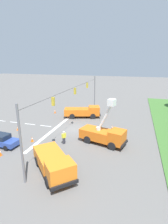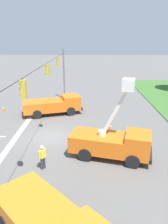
# 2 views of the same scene
# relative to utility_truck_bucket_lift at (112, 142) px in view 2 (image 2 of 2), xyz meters

# --- Properties ---
(ground_plane) EXTENTS (200.00, 200.00, 0.00)m
(ground_plane) POSITION_rel_utility_truck_bucket_lift_xyz_m (-3.47, -5.22, -1.32)
(ground_plane) COLOR #605E5B
(lane_markings) EXTENTS (17.60, 15.25, 0.01)m
(lane_markings) POSITION_rel_utility_truck_bucket_lift_xyz_m (-3.47, -9.84, -1.31)
(lane_markings) COLOR silver
(lane_markings) RESTS_ON ground
(signal_gantry) EXTENTS (26.20, 0.33, 7.20)m
(signal_gantry) POSITION_rel_utility_truck_bucket_lift_xyz_m (-3.52, -5.23, 3.11)
(signal_gantry) COLOR slate
(signal_gantry) RESTS_ON ground
(utility_truck_bucket_lift) EXTENTS (3.68, 6.34, 6.02)m
(utility_truck_bucket_lift) POSITION_rel_utility_truck_bucket_lift_xyz_m (0.00, 0.00, 0.00)
(utility_truck_bucket_lift) COLOR orange
(utility_truck_bucket_lift) RESTS_ON ground
(utility_truck_support_near) EXTENTS (4.22, 7.13, 2.11)m
(utility_truck_support_near) POSITION_rel_utility_truck_bucket_lift_xyz_m (-9.83, -5.82, -0.19)
(utility_truck_support_near) COLOR orange
(utility_truck_support_near) RESTS_ON ground
(road_worker) EXTENTS (0.55, 0.43, 1.77)m
(road_worker) POSITION_rel_utility_truck_bucket_lift_xyz_m (1.58, -4.89, -0.32)
(road_worker) COLOR #383842
(road_worker) RESTS_ON ground
(traffic_cone_mid_right) EXTENTS (0.36, 0.36, 0.80)m
(traffic_cone_mid_right) POSITION_rel_utility_truck_bucket_lift_xyz_m (-10.66, -12.16, -0.92)
(traffic_cone_mid_right) COLOR orange
(traffic_cone_mid_right) RESTS_ON ground
(traffic_cone_near_bucket) EXTENTS (0.36, 0.36, 0.77)m
(traffic_cone_near_bucket) POSITION_rel_utility_truck_bucket_lift_xyz_m (-5.07, 0.39, -0.94)
(traffic_cone_near_bucket) COLOR orange
(traffic_cone_near_bucket) RESTS_ON ground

